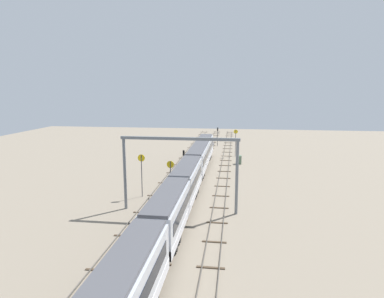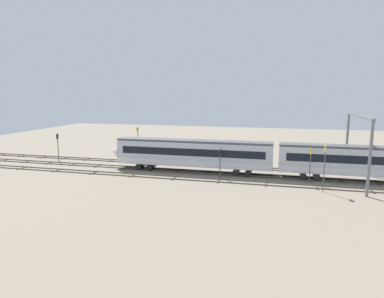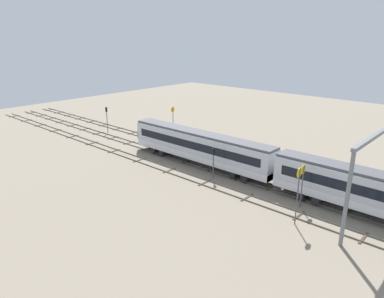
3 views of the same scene
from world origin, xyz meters
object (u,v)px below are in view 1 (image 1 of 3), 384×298
signal_light_trackside_approach (218,134)px  relay_cabinet (239,160)px  speed_sign_mid_trackside (142,169)px  signal_light_trackside_departure (184,158)px  train (180,194)px  speed_sign_far_trackside (236,139)px  overhead_gantry (179,159)px  speed_sign_near_foreground (170,172)px

signal_light_trackside_approach → relay_cabinet: 21.68m
speed_sign_mid_trackside → signal_light_trackside_departure: size_ratio=1.44×
train → signal_light_trackside_departure: (19.52, 2.64, 0.10)m
train → speed_sign_far_trackside: (36.05, -6.50, 1.19)m
overhead_gantry → speed_sign_mid_trackside: (4.80, 6.16, -2.66)m
overhead_gantry → signal_light_trackside_departure: 18.86m
train → speed_sign_mid_trackside: bearing=46.6°
train → speed_sign_near_foreground: bearing=19.4°
signal_light_trackside_approach → overhead_gantry: bearing=177.6°
speed_sign_far_trackside → signal_light_trackside_departure: (-16.54, 9.14, -1.08)m
train → signal_light_trackside_departure: train is taller
speed_sign_near_foreground → signal_light_trackside_approach: signal_light_trackside_approach is taller
speed_sign_mid_trackside → speed_sign_far_trackside: speed_sign_far_trackside is taller
speed_sign_near_foreground → relay_cabinet: 23.50m
speed_sign_near_foreground → signal_light_trackside_approach: bearing=-5.9°
speed_sign_far_trackside → train: bearing=169.8°
overhead_gantry → speed_sign_near_foreground: overhead_gantry is taller
speed_sign_near_foreground → signal_light_trackside_departure: bearing=0.3°
train → overhead_gantry: (1.21, 0.21, 3.92)m
speed_sign_mid_trackside → relay_cabinet: (22.45, -13.71, -3.08)m
speed_sign_mid_trackside → speed_sign_far_trackside: size_ratio=1.00×
speed_sign_mid_trackside → train: bearing=-133.4°
overhead_gantry → speed_sign_far_trackside: size_ratio=2.37×
signal_light_trackside_approach → relay_cabinet: bearing=-165.0°
signal_light_trackside_approach → speed_sign_far_trackside: bearing=-160.3°
overhead_gantry → speed_sign_near_foreground: (6.09, 2.36, -3.28)m
speed_sign_near_foreground → speed_sign_far_trackside: speed_sign_far_trackside is taller
signal_light_trackside_approach → relay_cabinet: signal_light_trackside_approach is taller
speed_sign_mid_trackside → signal_light_trackside_departure: 14.06m
overhead_gantry → relay_cabinet: overhead_gantry is taller
speed_sign_near_foreground → relay_cabinet: speed_sign_near_foreground is taller
train → speed_sign_mid_trackside: 8.85m
speed_sign_near_foreground → speed_sign_mid_trackside: (-1.29, 3.80, 0.62)m
speed_sign_near_foreground → signal_light_trackside_departure: speed_sign_near_foreground is taller
train → speed_sign_near_foreground: 7.77m
speed_sign_mid_trackside → signal_light_trackside_departure: speed_sign_mid_trackside is taller
train → speed_sign_mid_trackside: speed_sign_mid_trackside is taller
train → signal_light_trackside_approach: size_ratio=15.20×
overhead_gantry → speed_sign_mid_trackside: overhead_gantry is taller
train → overhead_gantry: size_ratio=5.25×
speed_sign_near_foreground → speed_sign_mid_trackside: size_ratio=0.82×
speed_sign_far_trackside → relay_cabinet: speed_sign_far_trackside is taller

